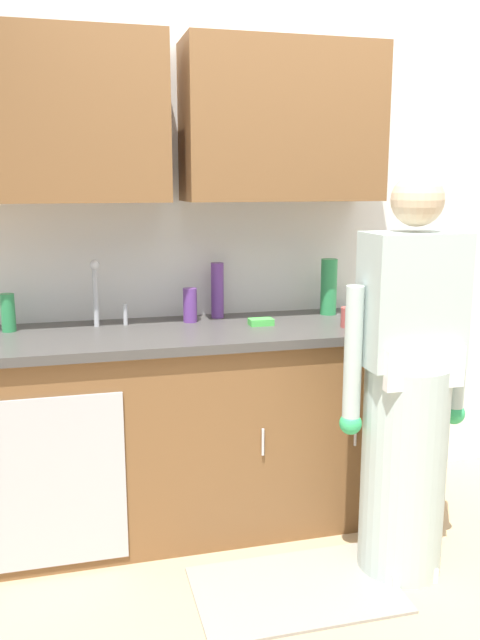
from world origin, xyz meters
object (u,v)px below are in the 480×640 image
(sink, at_px, (108,336))
(person_at_sink, at_px, (406,410))
(bottle_water_tall, at_px, (190,305))
(bottle_water_short, at_px, (8,313))
(cup_by_sink, at_px, (349,317))
(bottle_soap, at_px, (217,290))
(sponge, at_px, (261,322))
(bottle_dish_liquid, at_px, (329,287))

(sink, relative_size, person_at_sink, 0.31)
(bottle_water_tall, distance_m, bottle_water_short, 0.81)
(bottle_water_tall, xyz_separation_m, cup_by_sink, (0.68, -0.29, -0.03))
(bottle_water_tall, height_order, bottle_water_short, bottle_water_short)
(person_at_sink, distance_m, bottle_water_short, 1.75)
(sink, xyz_separation_m, bottle_soap, (0.54, 0.21, 0.15))
(bottle_water_short, relative_size, sponge, 1.53)
(person_at_sink, relative_size, bottle_dish_liquid, 5.87)
(sponge, bearing_deg, cup_by_sink, -20.48)
(bottle_water_tall, height_order, cup_by_sink, bottle_water_tall)
(bottle_dish_liquid, distance_m, bottle_water_tall, 0.70)
(sink, relative_size, bottle_water_short, 2.97)
(bottle_water_tall, distance_m, cup_by_sink, 0.74)
(sponge, bearing_deg, sink, 179.00)
(bottle_dish_liquid, xyz_separation_m, bottle_water_tall, (-0.70, -0.01, -0.06))
(person_at_sink, distance_m, sponge, 0.78)
(bottle_water_tall, bearing_deg, sponge, -26.27)
(sink, bearing_deg, cup_by_sink, -8.10)
(sink, distance_m, person_at_sink, 1.30)
(bottle_soap, relative_size, bottle_water_tall, 1.67)
(bottle_water_tall, relative_size, bottle_water_short, 0.95)
(bottle_dish_liquid, bearing_deg, bottle_soap, 174.30)
(bottle_dish_liquid, height_order, bottle_water_short, bottle_dish_liquid)
(sink, xyz_separation_m, bottle_dish_liquid, (1.09, 0.15, 0.15))
(bottle_water_short, bearing_deg, person_at_sink, -25.50)
(bottle_water_short, height_order, cup_by_sink, bottle_water_short)
(bottle_dish_liquid, relative_size, bottle_water_tall, 1.72)
(bottle_water_short, height_order, sponge, bottle_water_short)
(bottle_soap, distance_m, cup_by_sink, 0.65)
(bottle_soap, height_order, cup_by_sink, bottle_soap)
(bottle_water_short, bearing_deg, bottle_dish_liquid, 0.55)
(person_at_sink, bearing_deg, bottle_water_short, 154.50)
(bottle_dish_liquid, bearing_deg, sink, -172.12)
(person_at_sink, distance_m, cup_by_sink, 0.54)
(bottle_soap, bearing_deg, sink, -159.05)
(bottle_dish_liquid, bearing_deg, cup_by_sink, -93.85)
(bottle_water_tall, bearing_deg, cup_by_sink, -23.13)
(bottle_dish_liquid, relative_size, bottle_water_short, 1.64)
(bottle_water_short, distance_m, cup_by_sink, 1.52)
(sink, height_order, bottle_water_short, sink)
(cup_by_sink, bearing_deg, person_at_sink, -82.32)
(person_at_sink, height_order, bottle_water_short, person_at_sink)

